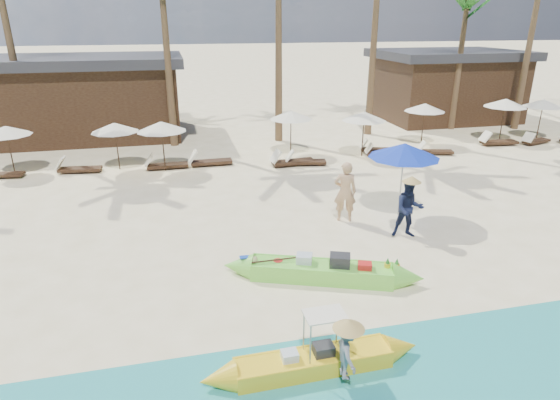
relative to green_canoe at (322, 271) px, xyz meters
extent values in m
plane|color=#FFEDBC|center=(0.06, 0.31, -0.24)|extent=(240.00, 240.00, 0.00)
cube|color=#71D842|center=(0.00, 0.00, -0.03)|extent=(3.54, 1.94, 0.42)
cube|color=white|center=(0.00, 0.00, -0.01)|extent=(3.02, 1.57, 0.19)
cube|color=#262628|center=(0.41, -0.15, 0.28)|extent=(0.60, 0.54, 0.39)
cube|color=silver|center=(-0.40, 0.21, 0.24)|extent=(0.48, 0.45, 0.31)
cube|color=red|center=(0.96, -0.42, 0.21)|extent=(0.41, 0.38, 0.24)
cylinder|color=red|center=(-1.02, 0.45, 0.14)|extent=(0.24, 0.24, 0.10)
cylinder|color=#262628|center=(-1.32, 0.45, 0.13)|extent=(0.22, 0.22, 0.09)
sphere|color=#C8CA7E|center=(-1.61, 0.62, 0.19)|extent=(0.20, 0.20, 0.20)
cylinder|color=yellow|center=(1.53, -0.49, 0.19)|extent=(0.16, 0.16, 0.20)
cylinder|color=yellow|center=(1.74, -0.57, 0.19)|extent=(0.16, 0.16, 0.20)
cube|color=yellow|center=(-1.15, -3.10, -0.06)|extent=(2.95, 0.65, 0.35)
cube|color=white|center=(-1.15, -3.10, -0.05)|extent=(2.53, 0.48, 0.16)
cube|color=#262628|center=(-0.97, -3.10, 0.17)|extent=(0.37, 0.30, 0.28)
cube|color=silver|center=(-1.62, -3.10, 0.15)|extent=(0.30, 0.26, 0.24)
cube|color=#F1E9CC|center=(-0.97, -3.10, 0.96)|extent=(0.75, 0.52, 0.03)
imported|color=tan|center=(1.86, 3.39, 0.75)|extent=(0.83, 0.67, 1.98)
imported|color=#131A35|center=(3.27, 1.82, 0.65)|extent=(1.02, 0.88, 1.79)
imported|color=gray|center=(-0.70, -3.57, 0.48)|extent=(0.44, 0.72, 1.08)
cylinder|color=#99999E|center=(3.80, 3.41, 0.95)|extent=(0.05, 0.05, 2.38)
cone|color=#122FB0|center=(3.80, 3.41, 1.98)|extent=(2.28, 2.28, 0.47)
cylinder|color=#3B2918|center=(-10.04, 11.30, 0.75)|extent=(0.05, 0.05, 1.98)
cone|color=#F1E9CC|center=(-10.04, 11.30, 1.60)|extent=(1.98, 1.98, 0.40)
cube|color=#3B2918|center=(-10.31, 10.71, -0.10)|extent=(1.65, 0.71, 0.11)
cylinder|color=#3B2918|center=(-5.73, 10.89, 0.75)|extent=(0.05, 0.05, 1.98)
cone|color=#F1E9CC|center=(-5.73, 10.89, 1.61)|extent=(1.98, 1.98, 0.40)
cube|color=#3B2918|center=(-7.33, 10.74, -0.09)|extent=(1.79, 0.77, 0.12)
cube|color=#F1E9CC|center=(-8.09, 10.83, 0.22)|extent=(0.45, 0.60, 0.51)
cube|color=#3B2918|center=(-3.68, 10.44, -0.09)|extent=(1.75, 0.59, 0.12)
cube|color=#F1E9CC|center=(-4.45, 10.43, 0.22)|extent=(0.40, 0.57, 0.51)
cylinder|color=#3B2918|center=(-3.79, 10.21, 0.80)|extent=(0.05, 0.05, 2.08)
cone|color=#F1E9CC|center=(-3.79, 10.21, 1.69)|extent=(2.08, 2.08, 0.42)
cube|color=#3B2918|center=(-1.77, 10.52, -0.08)|extent=(1.83, 0.62, 0.13)
cube|color=#F1E9CC|center=(-2.57, 10.51, 0.24)|extent=(0.42, 0.60, 0.53)
cylinder|color=#3B2918|center=(2.16, 11.55, 0.78)|extent=(0.05, 0.05, 2.05)
cone|color=#F1E9CC|center=(2.16, 11.55, 1.67)|extent=(2.05, 2.05, 0.41)
cube|color=#3B2918|center=(2.39, 9.59, -0.09)|extent=(1.80, 0.87, 0.12)
cube|color=#F1E9CC|center=(1.64, 9.73, 0.22)|extent=(0.48, 0.62, 0.50)
cube|color=#3B2918|center=(1.81, 9.68, -0.07)|extent=(1.94, 0.78, 0.13)
cube|color=#F1E9CC|center=(0.97, 9.60, 0.26)|extent=(0.48, 0.65, 0.55)
cylinder|color=#3B2918|center=(5.37, 10.39, 0.79)|extent=(0.05, 0.05, 2.07)
cone|color=#F1E9CC|center=(5.37, 10.39, 1.68)|extent=(2.07, 2.07, 0.41)
cube|color=#3B2918|center=(6.41, 10.86, -0.10)|extent=(1.71, 0.97, 0.11)
cube|color=#F1E9CC|center=(5.72, 11.06, 0.19)|extent=(0.50, 0.61, 0.48)
cube|color=#3B2918|center=(6.33, 10.09, -0.10)|extent=(1.65, 0.89, 0.11)
cube|color=#F1E9CC|center=(5.66, 10.26, 0.18)|extent=(0.47, 0.58, 0.46)
cylinder|color=#3B2918|center=(9.33, 11.90, 0.79)|extent=(0.05, 0.05, 2.06)
cone|color=#F1E9CC|center=(9.33, 11.90, 1.67)|extent=(2.06, 2.06, 0.41)
cube|color=#3B2918|center=(8.98, 9.86, -0.10)|extent=(1.69, 0.92, 0.11)
cube|color=#F1E9CC|center=(8.29, 10.05, 0.19)|extent=(0.48, 0.60, 0.47)
cylinder|color=#3B2918|center=(13.80, 11.59, 0.85)|extent=(0.05, 0.05, 2.18)
cone|color=#F1E9CC|center=(13.80, 11.59, 1.78)|extent=(2.18, 2.18, 0.44)
cube|color=#3B2918|center=(13.12, 10.72, -0.08)|extent=(1.90, 0.76, 0.13)
cube|color=#F1E9CC|center=(12.30, 10.79, 0.25)|extent=(0.47, 0.64, 0.54)
cube|color=#3B2918|center=(15.22, 10.53, -0.09)|extent=(1.74, 0.97, 0.12)
cube|color=#F1E9CC|center=(14.52, 10.33, 0.20)|extent=(0.50, 0.62, 0.48)
cylinder|color=#3B2918|center=(16.16, 11.59, 0.79)|extent=(0.05, 0.05, 2.06)
cone|color=#F1E9CC|center=(16.16, 11.59, 1.68)|extent=(2.06, 2.06, 0.41)
cone|color=brown|center=(-10.39, 15.39, 5.21)|extent=(0.40, 0.40, 10.89)
cone|color=brown|center=(-3.30, 14.59, 4.80)|extent=(0.40, 0.40, 10.08)
cone|color=brown|center=(2.21, 14.33, 5.39)|extent=(0.40, 0.40, 11.26)
cone|color=brown|center=(7.51, 14.70, 6.34)|extent=(0.40, 0.40, 13.16)
cone|color=brown|center=(12.90, 14.83, 3.80)|extent=(0.40, 0.40, 8.07)
cone|color=brown|center=(16.63, 13.99, 5.08)|extent=(0.40, 0.40, 10.64)
cube|color=#3B2918|center=(-7.94, 17.81, 1.66)|extent=(10.00, 6.00, 3.80)
cube|color=#2D2D33|center=(-7.94, 17.81, 3.81)|extent=(10.80, 6.60, 0.50)
cube|color=#3B2918|center=(14.06, 17.81, 1.66)|extent=(8.00, 6.00, 3.80)
cube|color=#2D2D33|center=(14.06, 17.81, 3.81)|extent=(8.80, 6.60, 0.50)
camera|label=1|loc=(-3.35, -9.76, 5.89)|focal=30.00mm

